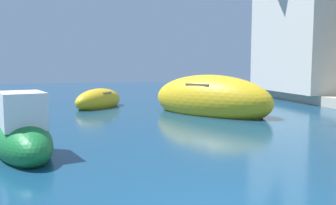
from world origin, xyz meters
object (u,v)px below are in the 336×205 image
Objects in this scene: waterfront_building_annex at (329,18)px; moored_boat_1 at (210,100)px; moored_boat_6 at (99,101)px; moored_boat_3 at (22,136)px.

moored_boat_1 is at bearing -151.01° from waterfront_building_annex.
waterfront_building_annex is (14.07, 1.90, 4.64)m from moored_boat_6.
moored_boat_1 is at bearing -66.95° from moored_boat_3.
waterfront_building_annex reaches higher than moored_boat_6.
moored_boat_3 is 0.43× the size of waterfront_building_annex.
moored_boat_3 is 1.09× the size of moored_boat_6.
moored_boat_3 is 20.08m from waterfront_building_annex.
moored_boat_1 is 1.77× the size of moored_boat_6.
waterfront_building_annex is (9.42, 5.22, 4.38)m from moored_boat_1.
waterfront_building_annex is at bearing -96.11° from moored_boat_1.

